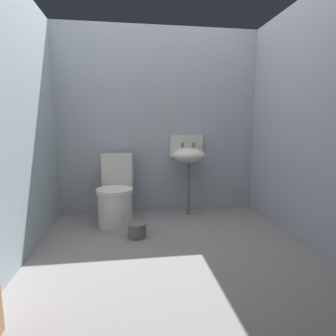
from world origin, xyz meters
TOP-DOWN VIEW (x-y plane):
  - ground_plane at (0.00, 0.00)m, footprint 2.89×2.59m
  - wall_back at (0.00, 1.14)m, footprint 2.89×0.10m
  - wall_left at (-1.30, 0.10)m, footprint 0.10×2.39m
  - wall_right at (1.30, 0.10)m, footprint 0.10×2.39m
  - toilet_near_wall at (-0.53, 0.74)m, footprint 0.44×0.62m
  - sink at (0.35, 0.93)m, footprint 0.42×0.35m
  - bucket at (-0.31, 0.29)m, footprint 0.20×0.20m

SIDE VIEW (x-z plane):
  - ground_plane at x=0.00m, z-range -0.08..0.00m
  - bucket at x=-0.31m, z-range 0.00..0.16m
  - toilet_near_wall at x=-0.53m, z-range -0.07..0.71m
  - sink at x=0.35m, z-range 0.26..1.25m
  - wall_back at x=0.00m, z-range 0.00..2.29m
  - wall_left at x=-1.30m, z-range 0.00..2.29m
  - wall_right at x=1.30m, z-range 0.00..2.29m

